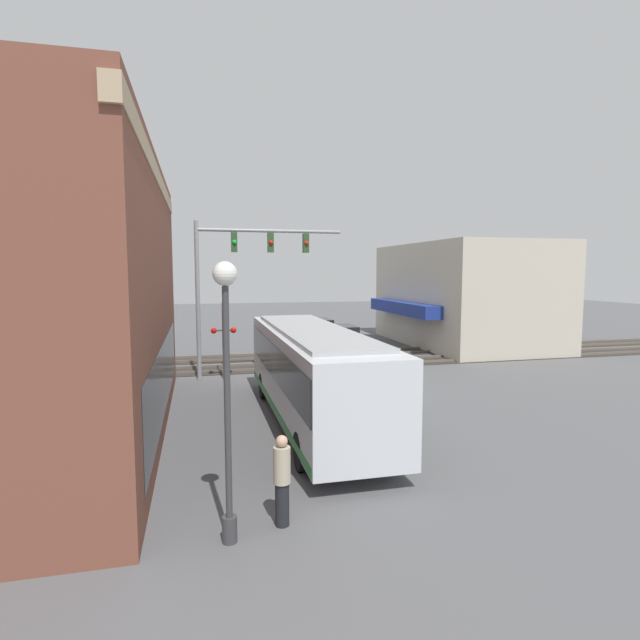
# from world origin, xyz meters

# --- Properties ---
(ground_plane) EXTENTS (120.00, 120.00, 0.00)m
(ground_plane) POSITION_xyz_m (0.00, 0.00, 0.00)
(ground_plane) COLOR #565659
(shop_building) EXTENTS (13.37, 9.00, 6.88)m
(shop_building) POSITION_xyz_m (11.50, -11.37, 3.43)
(shop_building) COLOR beige
(shop_building) RESTS_ON ground
(city_bus) EXTENTS (11.47, 2.59, 3.18)m
(city_bus) POSITION_xyz_m (-3.71, 2.80, 1.76)
(city_bus) COLOR silver
(city_bus) RESTS_ON ground
(traffic_signal_gantry) EXTENTS (0.42, 6.87, 7.32)m
(traffic_signal_gantry) POSITION_xyz_m (3.93, 4.43, 5.38)
(traffic_signal_gantry) COLOR gray
(traffic_signal_gantry) RESTS_ON ground
(crossing_signal) EXTENTS (1.41, 1.18, 3.81)m
(crossing_signal) POSITION_xyz_m (3.81, 5.28, 2.30)
(crossing_signal) COLOR gray
(crossing_signal) RESTS_ON ground
(streetlamp) EXTENTS (0.44, 0.44, 5.21)m
(streetlamp) POSITION_xyz_m (-10.60, 5.93, 3.10)
(streetlamp) COLOR #38383A
(streetlamp) RESTS_ON ground
(rail_track_near) EXTENTS (2.60, 60.00, 0.15)m
(rail_track_near) POSITION_xyz_m (6.00, 0.00, 0.03)
(rail_track_near) COLOR #332D28
(rail_track_near) RESTS_ON ground
(rail_track_far) EXTENTS (2.60, 60.00, 0.15)m
(rail_track_far) POSITION_xyz_m (9.20, 0.00, 0.03)
(rail_track_far) COLOR #332D28
(rail_track_far) RESTS_ON ground
(parked_car_black) EXTENTS (4.52, 1.82, 1.55)m
(parked_car_black) POSITION_xyz_m (11.32, -2.60, 0.71)
(parked_car_black) COLOR black
(parked_car_black) RESTS_ON ground
(parked_car_blue) EXTENTS (4.69, 1.82, 1.42)m
(parked_car_blue) POSITION_xyz_m (17.41, -2.60, 0.66)
(parked_car_blue) COLOR navy
(parked_car_blue) RESTS_ON ground
(pedestrian_near_bus) EXTENTS (0.34, 0.34, 1.71)m
(pedestrian_near_bus) POSITION_xyz_m (-4.93, 1.01, 0.87)
(pedestrian_near_bus) COLOR #2D3351
(pedestrian_near_bus) RESTS_ON ground
(pedestrian_by_lamp) EXTENTS (0.34, 0.34, 1.84)m
(pedestrian_by_lamp) POSITION_xyz_m (-10.22, 4.88, 0.95)
(pedestrian_by_lamp) COLOR black
(pedestrian_by_lamp) RESTS_ON ground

